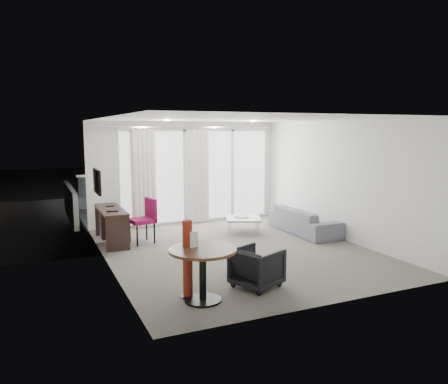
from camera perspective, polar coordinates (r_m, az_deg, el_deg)
name	(u,v)px	position (r m, az deg, el deg)	size (l,w,h in m)	color
floor	(236,250)	(8.82, 1.60, -7.60)	(5.00, 6.00, 0.00)	#646158
ceiling	(237,119)	(8.49, 1.67, 9.54)	(5.00, 6.00, 0.00)	white
wall_left	(106,193)	(7.82, -15.12, -0.18)	(0.00, 6.00, 2.60)	silver
wall_right	(339,180)	(9.90, 14.81, 1.53)	(0.00, 6.00, 2.60)	silver
wall_front	(333,212)	(6.03, 14.09, -2.56)	(5.00, 0.00, 2.60)	silver
window_panel	(197,176)	(11.42, -3.50, 2.14)	(4.00, 0.02, 2.38)	white
window_frame	(198,176)	(11.40, -3.48, 2.13)	(4.10, 0.06, 2.44)	white
curtain_left	(144,179)	(10.84, -10.39, 1.70)	(0.60, 0.20, 2.38)	silver
curtain_right	(198,176)	(11.25, -3.45, 2.05)	(0.60, 0.20, 2.38)	silver
curtain_track	(188,127)	(11.10, -4.72, 8.42)	(4.80, 0.04, 0.04)	#B2B2B7
downlight_a	(167,120)	(9.66, -7.41, 9.25)	(0.12, 0.12, 0.02)	#FFE0B2
downlight_b	(253,121)	(10.46, 3.82, 9.21)	(0.12, 0.12, 0.02)	#FFE0B2
desk	(111,226)	(9.61, -14.49, -4.29)	(0.49, 1.56, 0.73)	black
tv	(97,181)	(9.24, -16.27, 1.34)	(0.05, 0.80, 0.50)	black
desk_chair	(142,221)	(9.42, -10.69, -3.75)	(0.52, 0.49, 0.95)	maroon
round_table	(203,275)	(6.22, -2.79, -10.76)	(0.95, 0.95, 0.76)	#472917
menu_card	(194,250)	(6.18, -3.92, -7.59)	(0.12, 0.02, 0.22)	white
red_lamp	(188,259)	(6.31, -4.78, -8.76)	(0.23, 0.23, 1.13)	maroon
tub_armchair	(257,268)	(6.79, 4.33, -9.81)	(0.65, 0.67, 0.61)	black
coffee_table	(243,225)	(10.28, 2.53, -4.32)	(0.78, 0.78, 0.35)	gray
remote	(245,216)	(10.40, 2.72, -3.13)	(0.05, 0.15, 0.02)	black
magazine	(242,217)	(10.28, 2.30, -3.26)	(0.23, 0.29, 0.02)	gray
sofa	(304,221)	(10.37, 10.41, -3.69)	(1.99, 0.78, 0.58)	slate
terrace_slab	(180,213)	(13.02, -5.80, -2.75)	(5.60, 3.00, 0.12)	#4D4D50
rattan_chair_a	(193,196)	(13.48, -4.02, -0.48)	(0.51, 0.51, 0.75)	#4A3625
rattan_chair_b	(220,195)	(13.59, -0.46, -0.41)	(0.50, 0.50, 0.74)	#4A3625
rattan_table	(201,201)	(13.25, -3.08, -1.24)	(0.47, 0.47, 0.47)	#4A3625
balustrade	(165,188)	(14.30, -7.66, 0.47)	(5.50, 0.06, 1.05)	#B2B2B7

